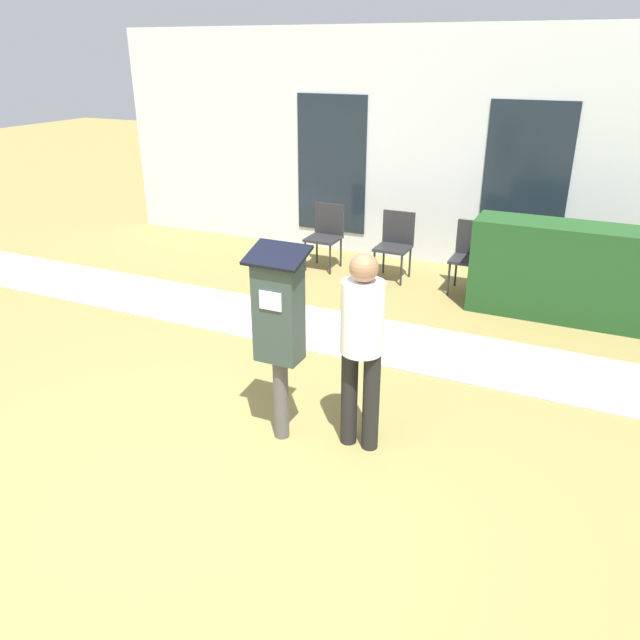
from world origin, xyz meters
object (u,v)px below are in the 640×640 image
object	(u,v)px
parking_meter	(279,321)
outdoor_chair_left	(326,231)
outdoor_chair_middle	(395,240)
person_standing	(362,338)
outdoor_chair_right	(471,251)

from	to	relation	value
parking_meter	outdoor_chair_left	bearing A→B (deg)	109.68
outdoor_chair_left	outdoor_chair_middle	bearing A→B (deg)	3.22
parking_meter	person_standing	distance (m)	0.63
parking_meter	outdoor_chair_left	size ratio (longest dim) A/B	1.77
person_standing	parking_meter	bearing A→B (deg)	163.03
outdoor_chair_left	parking_meter	bearing A→B (deg)	-66.15
outdoor_chair_left	outdoor_chair_right	xyz separation A→B (m)	(2.07, -0.10, 0.00)
parking_meter	outdoor_chair_middle	bearing A→B (deg)	95.91
outdoor_chair_left	outdoor_chair_middle	xyz separation A→B (m)	(1.03, -0.02, 0.00)
parking_meter	outdoor_chair_right	size ratio (longest dim) A/B	1.77
parking_meter	outdoor_chair_right	distance (m)	4.04
person_standing	outdoor_chair_left	xyz separation A→B (m)	(-2.06, 3.91, -0.40)
parking_meter	outdoor_chair_middle	distance (m)	4.10
person_standing	outdoor_chair_right	size ratio (longest dim) A/B	1.76
parking_meter	person_standing	world-z (taller)	parking_meter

